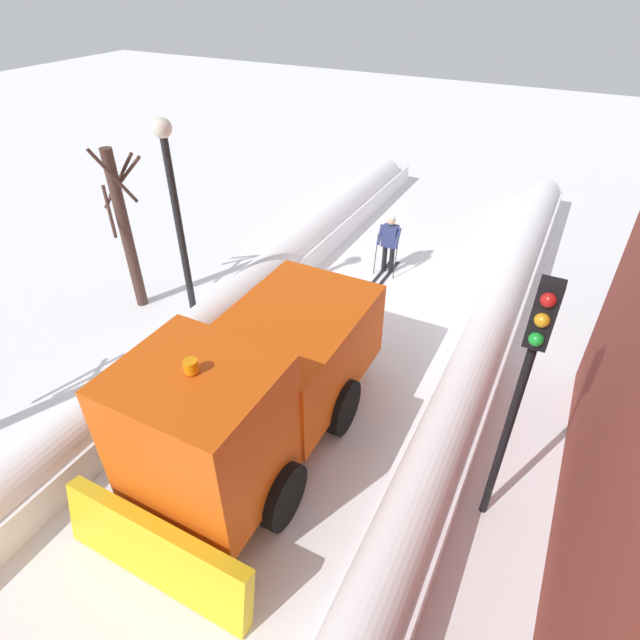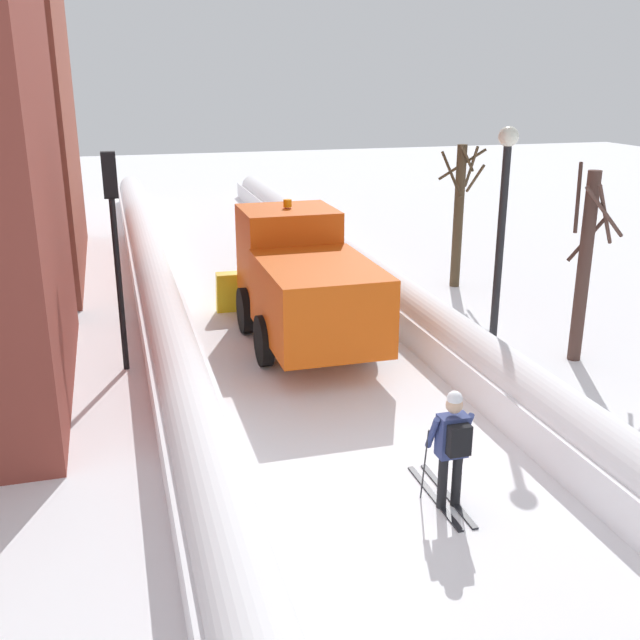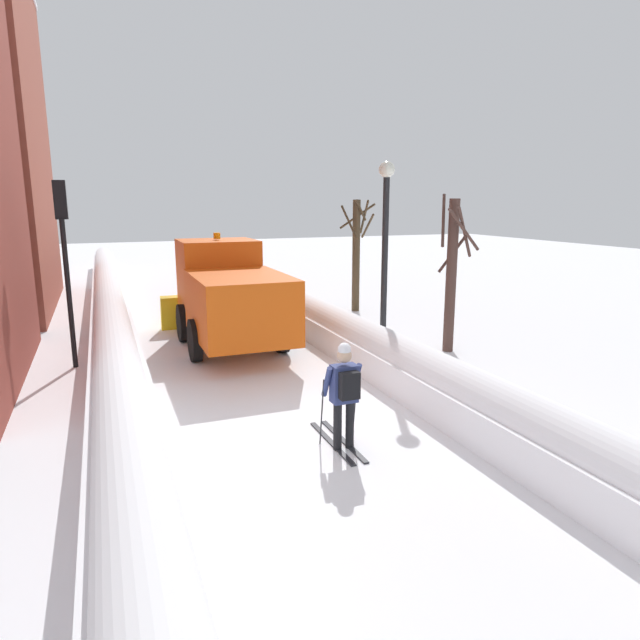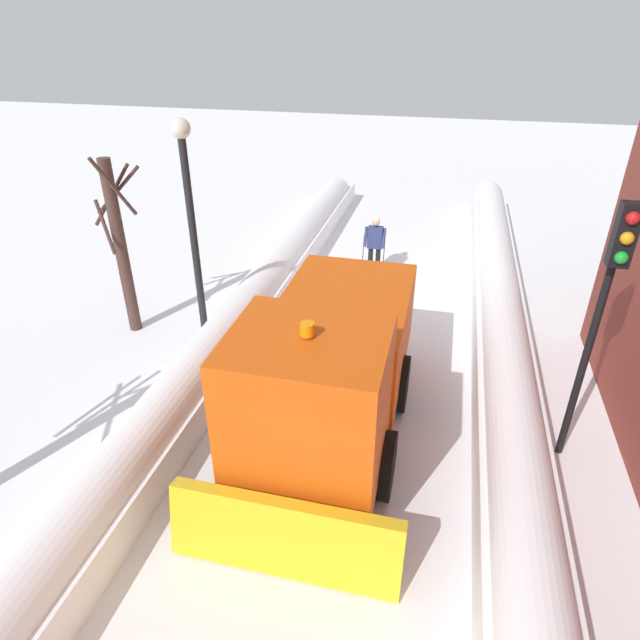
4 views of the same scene
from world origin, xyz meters
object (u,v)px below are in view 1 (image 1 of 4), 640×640
skier (390,240)px  bare_tree_near (125,228)px  plow_truck (256,388)px  traffic_light_pole (526,370)px  street_lamp (176,206)px

skier → bare_tree_near: 6.98m
plow_truck → traffic_light_pole: (-4.00, -0.44, 1.67)m
bare_tree_near → street_lamp: bearing=174.8°
plow_truck → skier: 7.23m
plow_truck → street_lamp: street_lamp is taller
plow_truck → traffic_light_pole: 4.36m
traffic_light_pole → street_lamp: 7.78m
bare_tree_near → traffic_light_pole: bearing=166.9°
street_lamp → bare_tree_near: street_lamp is taller
bare_tree_near → skier: bearing=-138.4°
skier → bare_tree_near: bare_tree_near is taller
skier → street_lamp: (3.22, 4.74, 2.17)m
skier → bare_tree_near: (5.14, 4.57, 1.16)m
traffic_light_pole → street_lamp: (7.51, -2.03, 0.02)m
traffic_light_pole → street_lamp: street_lamp is taller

